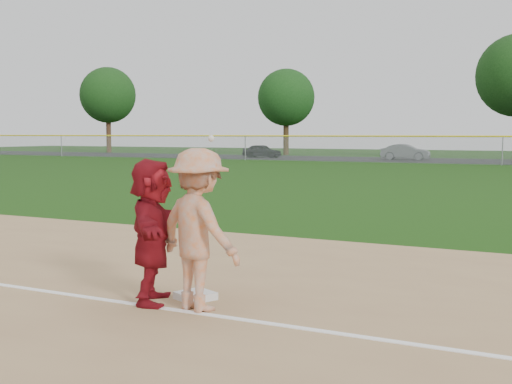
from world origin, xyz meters
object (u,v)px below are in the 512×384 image
at_px(first_base, 195,296).
at_px(car_left, 262,151).
at_px(car_mid, 405,152).
at_px(base_runner, 152,231).

height_order(first_base, car_left, car_left).
distance_m(first_base, car_left, 49.98).
relative_size(car_left, car_mid, 0.89).
relative_size(first_base, base_runner, 0.23).
height_order(base_runner, car_mid, base_runner).
height_order(base_runner, car_left, base_runner).
bearing_deg(car_left, car_mid, -89.05).
distance_m(base_runner, car_mid, 47.10).
height_order(first_base, car_mid, car_mid).
relative_size(first_base, car_mid, 0.11).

